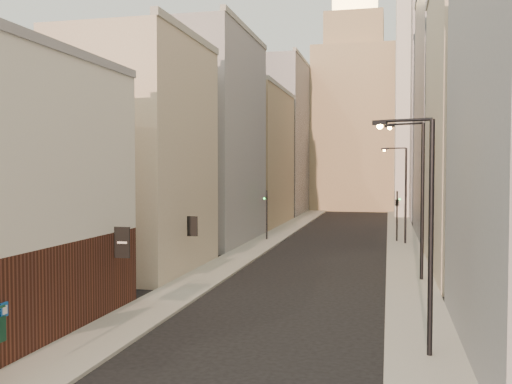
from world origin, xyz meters
name	(u,v)px	position (x,y,z in m)	size (l,w,h in m)	color
sidewalk_left	(287,229)	(-6.50, 55.00, 0.07)	(3.00, 140.00, 0.15)	gray
sidewalk_right	(401,232)	(6.50, 55.00, 0.07)	(3.00, 140.00, 0.15)	gray
left_bldg_beige	(138,156)	(-12.00, 26.00, 8.00)	(8.00, 12.00, 16.00)	#BCAA8E
left_bldg_grey	(208,139)	(-12.00, 42.00, 10.00)	(8.00, 16.00, 20.00)	gray
left_bldg_tan	(252,158)	(-12.00, 60.00, 8.50)	(8.00, 18.00, 17.00)	tan
left_bldg_wingrid	(281,139)	(-12.00, 80.00, 12.00)	(8.00, 20.00, 24.00)	gray
right_bldg_beige	(495,126)	(12.00, 30.00, 10.00)	(8.00, 16.00, 20.00)	#BCAA8E
right_bldg_wingrid	(459,111)	(12.00, 50.00, 13.00)	(8.00, 20.00, 26.00)	gray
highrise	(481,42)	(18.00, 78.00, 25.66)	(21.00, 23.00, 51.20)	gray
clock_tower	(354,110)	(-1.00, 92.00, 17.63)	(14.00, 14.00, 44.90)	tan
white_tower	(423,92)	(10.00, 78.00, 18.61)	(8.00, 8.00, 41.50)	silver
streetlamp_near	(425,222)	(6.43, 11.07, 5.15)	(2.29, 0.88, 9.01)	black
streetlamp_mid	(418,191)	(6.94, 26.30, 5.74)	(2.49, 1.20, 10.06)	black
streetlamp_far	(403,189)	(6.44, 44.11, 5.22)	(2.39, 0.54, 9.14)	black
traffic_light_left	(267,206)	(-6.64, 44.07, 3.49)	(0.58, 0.51, 5.00)	black
traffic_light_right	(397,203)	(5.92, 45.63, 3.85)	(0.66, 0.65, 5.00)	black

